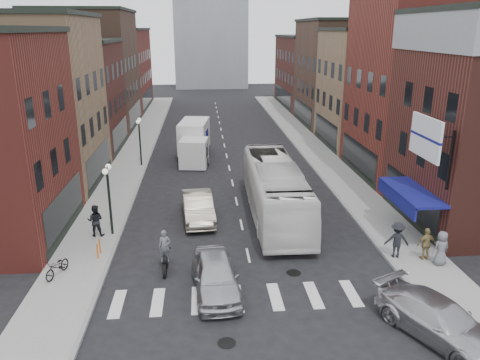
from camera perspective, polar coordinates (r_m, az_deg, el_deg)
name	(u,v)px	position (r m, az deg, el deg)	size (l,w,h in m)	color
ground	(250,265)	(23.61, 1.24, -10.27)	(160.00, 160.00, 0.00)	black
sidewalk_left	(135,154)	(44.54, -12.72, 3.09)	(3.00, 74.00, 0.15)	gray
sidewalk_right	(315,150)	(45.38, 9.08, 3.58)	(3.00, 74.00, 0.15)	gray
curb_left	(151,155)	(44.38, -10.79, 3.06)	(0.20, 74.00, 0.16)	gray
curb_right	(299,151)	(45.07, 7.22, 3.47)	(0.20, 74.00, 0.16)	gray
crosswalk_stripes	(257,298)	(21.03, 2.11, -14.12)	(12.00, 2.20, 0.01)	silver
bldg_left_mid_a	(22,102)	(37.30, -25.03, 8.57)	(10.30, 10.20, 12.30)	#987754
bldg_left_mid_b	(63,97)	(46.86, -20.82, 9.43)	(10.30, 10.20, 10.30)	#4E221C
bldg_left_far_a	(88,70)	(57.31, -18.06, 12.58)	(10.30, 12.20, 13.30)	#4A3225
bldg_left_far_b	(111,69)	(71.06, -15.49, 12.88)	(10.30, 16.20, 11.30)	maroon
bldg_right_mid_a	(428,84)	(38.93, 21.93, 10.77)	(10.30, 10.20, 14.30)	maroon
bldg_right_mid_b	(378,88)	(48.20, 16.50, 10.67)	(10.30, 10.20, 11.30)	#987754
bldg_right_far_a	(345,73)	(58.50, 12.69, 12.62)	(10.30, 12.20, 12.30)	#4A3225
bldg_right_far_b	(317,71)	(72.03, 9.33, 12.94)	(10.30, 16.20, 10.30)	#4E221C
awning_blue	(408,193)	(27.10, 19.82, -1.51)	(1.80, 5.00, 0.78)	navy
billboard_sign	(427,139)	(24.31, 21.85, 4.71)	(1.52, 3.00, 3.70)	black
streetlamp_near	(108,187)	(26.54, -15.76, -0.86)	(0.32, 1.22, 4.11)	black
streetlamp_far	(139,133)	(39.89, -12.16, 5.61)	(0.32, 1.22, 4.11)	black
bike_rack	(99,249)	(25.00, -16.86, -8.01)	(0.08, 0.68, 0.80)	#D8590C
box_truck	(194,142)	(41.77, -5.61, 4.67)	(2.94, 7.81, 3.30)	silver
motorcycle_rider	(165,252)	(22.92, -9.13, -8.66)	(0.58, 2.07, 2.11)	black
transit_bus	(275,190)	(28.90, 4.29, -1.19)	(2.88, 12.30, 3.43)	silver
sedan_left_near	(216,276)	(21.01, -2.99, -11.57)	(1.94, 4.81, 1.64)	#B5B5BA
sedan_left_far	(198,207)	(28.62, -5.14, -3.30)	(1.75, 5.01, 1.65)	#ACA08B
curb_car	(439,320)	(19.80, 23.08, -15.40)	(2.10, 5.17, 1.50)	#B5B6BA
parked_bicycle	(57,267)	(23.73, -21.39, -9.84)	(0.59, 1.69, 0.89)	black
ped_left_solo	(95,220)	(27.18, -17.23, -4.73)	(0.88, 0.51, 1.81)	black
ped_right_a	(397,240)	(24.90, 18.59, -6.93)	(1.20, 0.60, 1.86)	black
ped_right_b	(426,244)	(25.18, 21.76, -7.25)	(0.98, 0.49, 1.68)	olive
ped_right_c	(441,248)	(24.92, 23.33, -7.64)	(0.85, 0.55, 1.74)	slate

